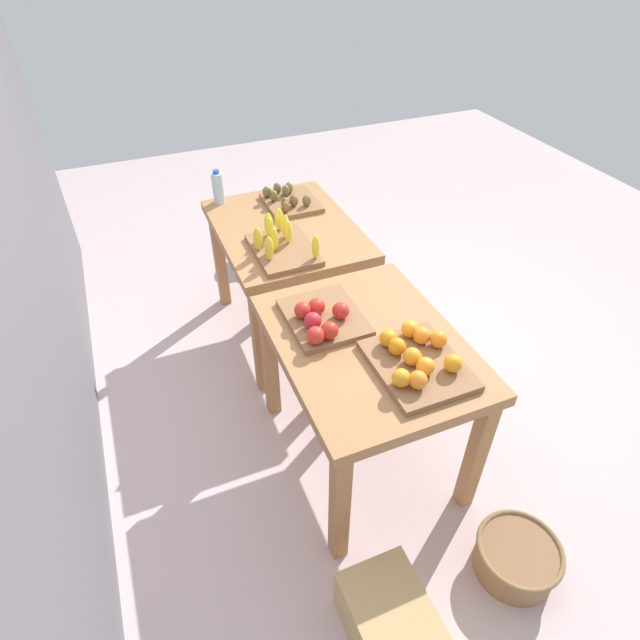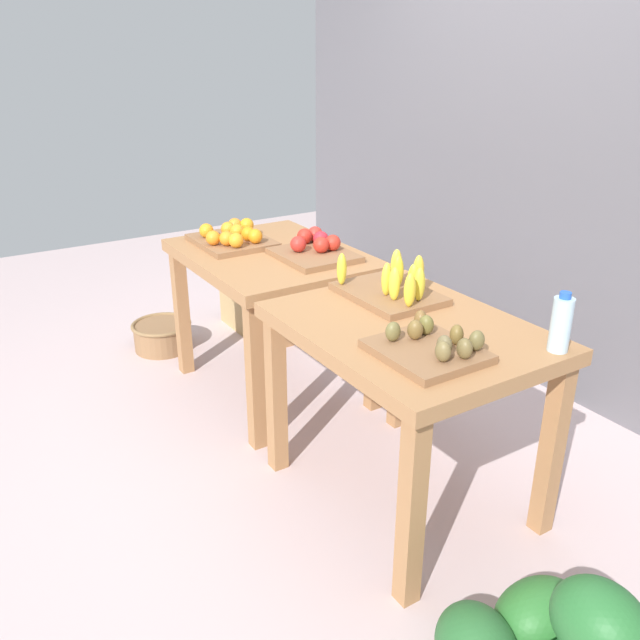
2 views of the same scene
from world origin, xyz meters
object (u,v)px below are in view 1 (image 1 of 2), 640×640
Objects in this scene: apple_bin at (322,318)px; water_bottle at (218,188)px; orange_bin at (417,359)px; kiwi_bin at (289,201)px; wicker_basket at (516,557)px; banana_crate at (282,243)px; display_table_right at (286,243)px; watermelon_pile at (275,234)px; display_table_left at (368,360)px; cardboard_produce_box at (389,621)px.

apple_bin is 1.40m from water_bottle.
orange_bin is 1.58m from kiwi_bin.
apple_bin is 1.35m from wicker_basket.
apple_bin is 0.94× the size of banana_crate.
display_table_right is at bearing 10.17° from wicker_basket.
orange_bin is 1.22× the size of kiwi_bin.
orange_bin reaches higher than watermelon_pile.
apple_bin reaches higher than display_table_left.
watermelon_pile is at bearing -6.18° from display_table_left.
apple_bin is at bearing 26.19° from wicker_basket.
cardboard_produce_box is (-2.44, 0.01, -0.76)m from water_bottle.
display_table_left is at bearing -141.12° from apple_bin.
display_table_right is 2.36× the size of banana_crate.
kiwi_bin reaches higher than watermelon_pile.
cardboard_produce_box is at bearing 171.39° from display_table_right.
orange_bin is 2.40m from watermelon_pile.
banana_crate is 2.03× the size of water_bottle.
orange_bin is (-1.34, -0.11, 0.16)m from display_table_right.
water_bottle is at bearing 32.28° from display_table_right.
cardboard_produce_box is at bearing 92.65° from wicker_basket.
watermelon_pile is at bearing 2.44° from wicker_basket.
banana_crate is 1.87m from cardboard_produce_box.
display_table_right is 1.67× the size of watermelon_pile.
water_bottle is 2.55m from cardboard_produce_box.
apple_bin is 0.68m from banana_crate.
kiwi_bin is (1.18, -0.26, -0.01)m from apple_bin.
display_table_left is 1.06m from cardboard_produce_box.
orange_bin reaches higher than wicker_basket.
cardboard_produce_box is (-0.03, 0.65, 0.04)m from wicker_basket.
banana_crate is at bearing -3.26° from apple_bin.
orange_bin reaches higher than display_table_left.
wicker_basket is (-2.91, -0.12, -0.08)m from watermelon_pile.
display_table_left reaches higher than watermelon_pile.
apple_bin is 2.04m from watermelon_pile.
orange_bin is 1.84m from water_bottle.
cardboard_produce_box is (-0.64, 0.41, -0.70)m from orange_bin.
display_table_left is 1.12m from display_table_right.
watermelon_pile is (0.96, -0.23, -0.50)m from display_table_right.
cardboard_produce_box is (-1.05, 0.15, -0.70)m from apple_bin.
display_table_left is at bearing -19.21° from cardboard_produce_box.
display_table_right is at bearing 0.00° from display_table_left.
wicker_basket is at bearing -157.16° from display_table_left.
banana_crate is (1.08, 0.22, 0.01)m from orange_bin.
apple_bin is 0.66× the size of watermelon_pile.
watermelon_pile is at bearing -10.12° from cardboard_produce_box.
display_table_left is 0.29m from orange_bin.
water_bottle is at bearing 14.84° from wicker_basket.
kiwi_bin is at bearing -117.77° from water_bottle.
cardboard_produce_box is (-1.72, 0.19, -0.71)m from banana_crate.
display_table_left is 1.62m from water_bottle.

